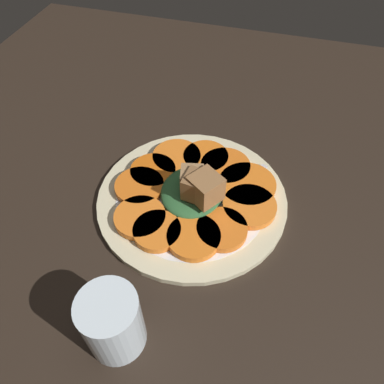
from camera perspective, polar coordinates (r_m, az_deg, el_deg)
name	(u,v)px	position (r cm, az deg, el deg)	size (l,w,h in cm)	color
table_slab	(192,204)	(61.14, 0.00, -1.89)	(120.00, 120.00, 2.00)	black
plate	(192,198)	(59.96, 0.00, -0.98)	(30.17, 30.17, 1.05)	beige
carrot_slice_0	(140,217)	(56.71, -7.93, -3.86)	(7.79, 7.79, 1.15)	orange
carrot_slice_1	(157,231)	(54.97, -5.36, -5.93)	(7.08, 7.08, 1.15)	orange
carrot_slice_2	(194,237)	(54.13, 0.26, -6.89)	(7.84, 7.84, 1.15)	orange
carrot_slice_3	(222,229)	(55.08, 4.57, -5.67)	(7.52, 7.52, 1.15)	orange
carrot_slice_4	(249,207)	(58.01, 8.71, -2.33)	(8.30, 8.30, 1.15)	orange
carrot_slice_5	(247,185)	(60.96, 8.38, 1.08)	(9.27, 9.27, 1.15)	orange
carrot_slice_6	(225,167)	(63.36, 5.10, 3.85)	(8.37, 8.37, 1.15)	orange
carrot_slice_7	(207,158)	(64.69, 2.34, 5.22)	(7.79, 7.79, 1.15)	orange
carrot_slice_8	(177,157)	(64.78, -2.35, 5.29)	(8.32, 8.32, 1.15)	orange
carrot_slice_9	(153,171)	(62.71, -5.95, 3.15)	(7.59, 7.59, 1.15)	#D66014
carrot_slice_10	(140,186)	(60.68, -8.00, 0.84)	(7.90, 7.90, 1.15)	orange
center_pile	(195,189)	(57.27, 0.48, 0.46)	(10.83, 10.29, 6.49)	#2D6033
fork	(235,205)	(58.53, 6.52, -1.92)	(19.11, 7.73, 0.40)	silver
water_glass	(113,323)	(46.01, -12.02, -18.88)	(7.00, 7.00, 9.35)	silver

